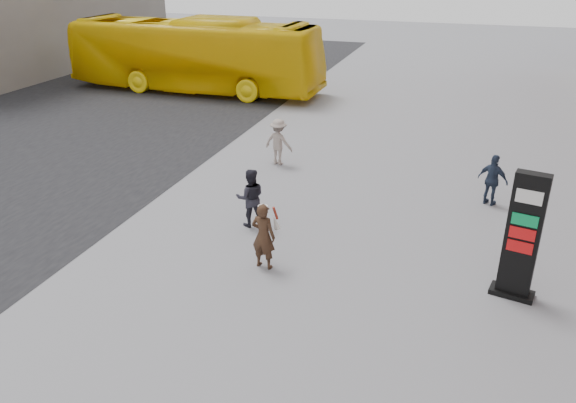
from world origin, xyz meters
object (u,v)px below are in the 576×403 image
(info_pylon, at_px, (522,237))
(woman, at_px, (264,235))
(pedestrian_a, at_px, (250,198))
(pedestrian_b, at_px, (279,142))
(pedestrian_c, at_px, (493,180))
(bus, at_px, (194,55))

(info_pylon, xyz_separation_m, woman, (-5.35, -0.55, -0.57))
(pedestrian_a, height_order, pedestrian_b, pedestrian_a)
(woman, height_order, pedestrian_a, woman)
(woman, relative_size, pedestrian_b, 1.01)
(pedestrian_a, xyz_separation_m, pedestrian_b, (-0.83, 4.59, -0.00))
(info_pylon, xyz_separation_m, pedestrian_c, (-0.47, 4.70, -0.63))
(bus, xyz_separation_m, pedestrian_b, (7.55, -8.86, -1.04))
(info_pylon, xyz_separation_m, bus, (-14.81, 14.79, 0.44))
(bus, bearing_deg, woman, -147.25)
(woman, relative_size, pedestrian_a, 1.01)
(woman, height_order, pedestrian_c, woman)
(woman, xyz_separation_m, pedestrian_a, (-1.07, 1.89, -0.03))
(woman, bearing_deg, info_pylon, -166.63)
(woman, bearing_deg, pedestrian_c, -125.43)
(bus, distance_m, pedestrian_c, 17.57)
(bus, bearing_deg, info_pylon, -133.86)
(bus, bearing_deg, pedestrian_c, -124.02)
(info_pylon, relative_size, pedestrian_c, 1.86)
(info_pylon, bearing_deg, woman, -162.20)
(info_pylon, height_order, pedestrian_b, info_pylon)
(woman, distance_m, pedestrian_a, 2.17)
(pedestrian_a, distance_m, pedestrian_b, 4.67)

